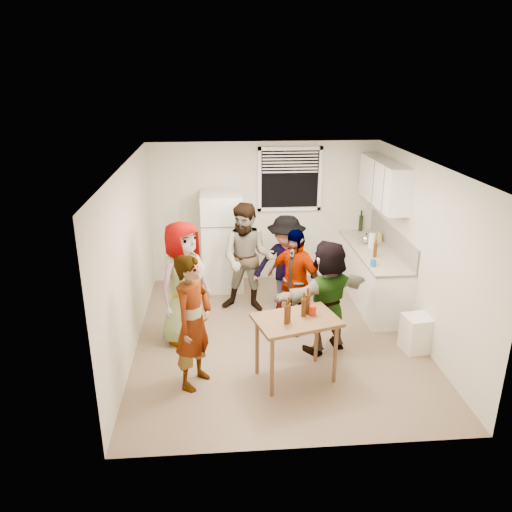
{
  "coord_description": "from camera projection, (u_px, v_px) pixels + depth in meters",
  "views": [
    {
      "loc": [
        -0.82,
        -6.29,
        3.61
      ],
      "look_at": [
        -0.29,
        0.32,
        1.15
      ],
      "focal_mm": 35.0,
      "sensor_mm": 36.0,
      "label": 1
    }
  ],
  "objects": [
    {
      "name": "guest_back_left",
      "position": [
        248.0,
        309.0,
        8.06
      ],
      "size": [
        1.26,
        1.91,
        0.66
      ],
      "primitive_type": "imported",
      "rotation": [
        0.0,
        0.0,
        -0.25
      ],
      "color": "brown",
      "rests_on": "ground"
    },
    {
      "name": "guest_grey",
      "position": [
        187.0,
        340.0,
        7.14
      ],
      "size": [
        1.89,
        1.81,
        0.56
      ],
      "primitive_type": "imported",
      "rotation": [
        0.0,
        0.0,
        0.85
      ],
      "color": "gray",
      "rests_on": "ground"
    },
    {
      "name": "wine_bottle",
      "position": [
        360.0,
        231.0,
        9.02
      ],
      "size": [
        0.07,
        0.07,
        0.28
      ],
      "primitive_type": "cylinder",
      "color": "black",
      "rests_on": "countertop"
    },
    {
      "name": "trash_bin",
      "position": [
        416.0,
        334.0,
        6.8
      ],
      "size": [
        0.39,
        0.39,
        0.51
      ],
      "primitive_type": "cube",
      "rotation": [
        0.0,
        0.0,
        0.14
      ],
      "color": "white",
      "rests_on": "ground"
    },
    {
      "name": "guest_orange",
      "position": [
        324.0,
        348.0,
        6.92
      ],
      "size": [
        1.99,
        2.05,
        0.47
      ],
      "primitive_type": "imported",
      "rotation": [
        0.0,
        0.0,
        3.57
      ],
      "color": "#C2814C",
      "rests_on": "ground"
    },
    {
      "name": "beer_bottle_counter",
      "position": [
        375.0,
        257.0,
        7.75
      ],
      "size": [
        0.06,
        0.06,
        0.22
      ],
      "primitive_type": "cylinder",
      "color": "#47230C",
      "rests_on": "countertop"
    },
    {
      "name": "beer_bottle_table",
      "position": [
        307.0,
        313.0,
        6.11
      ],
      "size": [
        0.07,
        0.07,
        0.25
      ],
      "primitive_type": "cylinder",
      "color": "#47230C",
      "rests_on": "serving_table"
    },
    {
      "name": "paper_towel",
      "position": [
        371.0,
        248.0,
        8.16
      ],
      "size": [
        0.11,
        0.11,
        0.24
      ],
      "primitive_type": "cylinder",
      "color": "white",
      "rests_on": "countertop"
    },
    {
      "name": "room",
      "position": [
        278.0,
        338.0,
        7.2
      ],
      "size": [
        4.0,
        4.5,
        2.5
      ],
      "primitive_type": null,
      "color": "beige",
      "rests_on": "ground"
    },
    {
      "name": "guest_stripe",
      "position": [
        196.0,
        383.0,
        6.16
      ],
      "size": [
        1.76,
        1.36,
        0.4
      ],
      "primitive_type": "imported",
      "rotation": [
        0.0,
        0.0,
        1.06
      ],
      "color": "#141933",
      "rests_on": "ground"
    },
    {
      "name": "counter_lower",
      "position": [
        372.0,
        276.0,
        8.25
      ],
      "size": [
        0.6,
        2.2,
        0.86
      ],
      "primitive_type": "cube",
      "color": "white",
      "rests_on": "ground"
    },
    {
      "name": "red_cup",
      "position": [
        312.0,
        315.0,
        6.07
      ],
      "size": [
        0.09,
        0.09,
        0.12
      ],
      "primitive_type": "cylinder",
      "color": "#9E2A0F",
      "rests_on": "serving_table"
    },
    {
      "name": "backsplash",
      "position": [
        392.0,
        238.0,
        8.04
      ],
      "size": [
        0.03,
        2.2,
        0.36
      ],
      "primitive_type": "cube",
      "color": "#B4AFA3",
      "rests_on": "countertop"
    },
    {
      "name": "serving_table",
      "position": [
        295.0,
        377.0,
        6.27
      ],
      "size": [
        1.12,
        0.89,
        0.83
      ],
      "primitive_type": null,
      "rotation": [
        0.0,
        0.0,
        0.27
      ],
      "color": "brown",
      "rests_on": "ground"
    },
    {
      "name": "upper_cabinets",
      "position": [
        384.0,
        183.0,
        7.91
      ],
      "size": [
        0.34,
        1.6,
        0.7
      ],
      "primitive_type": "cube",
      "color": "white",
      "rests_on": "room"
    },
    {
      "name": "kettle",
      "position": [
        366.0,
        243.0,
        8.37
      ],
      "size": [
        0.26,
        0.23,
        0.19
      ],
      "primitive_type": null,
      "rotation": [
        0.0,
        0.0,
        0.18
      ],
      "color": "silver",
      "rests_on": "countertop"
    },
    {
      "name": "countertop",
      "position": [
        374.0,
        250.0,
        8.09
      ],
      "size": [
        0.64,
        2.22,
        0.04
      ],
      "primitive_type": "cube",
      "color": "beige",
      "rests_on": "counter_lower"
    },
    {
      "name": "window",
      "position": [
        290.0,
        179.0,
        8.65
      ],
      "size": [
        1.12,
        0.1,
        1.06
      ],
      "primitive_type": null,
      "color": "white",
      "rests_on": "room"
    },
    {
      "name": "guest_black",
      "position": [
        293.0,
        330.0,
        7.42
      ],
      "size": [
        1.73,
        1.78,
        0.38
      ],
      "primitive_type": "imported",
      "rotation": [
        0.0,
        0.0,
        -0.73
      ],
      "color": "black",
      "rests_on": "ground"
    },
    {
      "name": "guest_back_right",
      "position": [
        285.0,
        310.0,
        8.02
      ],
      "size": [
        1.25,
        1.72,
        0.59
      ],
      "primitive_type": "imported",
      "rotation": [
        0.0,
        0.0,
        -0.16
      ],
      "color": "#46454B",
      "rests_on": "ground"
    },
    {
      "name": "refrigerator",
      "position": [
        222.0,
        242.0,
        8.6
      ],
      "size": [
        0.7,
        0.7,
        1.7
      ],
      "primitive_type": "cube",
      "color": "white",
      "rests_on": "ground"
    },
    {
      "name": "picture_frame",
      "position": [
        380.0,
        237.0,
        8.47
      ],
      "size": [
        0.02,
        0.17,
        0.14
      ],
      "primitive_type": "cube",
      "color": "#E5BB5E",
      "rests_on": "countertop"
    },
    {
      "name": "blue_cup",
      "position": [
        373.0,
        266.0,
        7.37
      ],
      "size": [
        0.08,
        0.08,
        0.11
      ],
      "primitive_type": "cylinder",
      "color": "blue",
      "rests_on": "countertop"
    }
  ]
}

